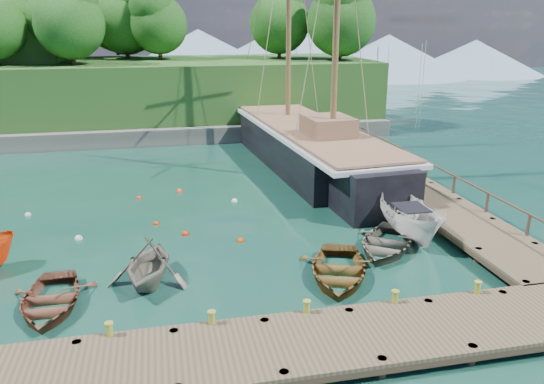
% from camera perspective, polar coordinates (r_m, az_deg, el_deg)
% --- Properties ---
extents(ground, '(160.00, 160.00, 0.00)m').
position_cam_1_polar(ground, '(21.59, -5.20, -7.97)').
color(ground, '#11392C').
rests_on(ground, ground).
extents(dock_near, '(20.00, 3.20, 1.10)m').
position_cam_1_polar(dock_near, '(16.20, 5.14, -15.83)').
color(dock_near, '#473B29').
rests_on(dock_near, ground).
extents(dock_east, '(3.20, 24.00, 1.10)m').
position_cam_1_polar(dock_east, '(30.99, 14.61, 0.54)').
color(dock_east, '#473B29').
rests_on(dock_east, ground).
extents(bollard_0, '(0.26, 0.26, 0.45)m').
position_cam_1_polar(bollard_0, '(17.14, -16.83, -16.27)').
color(bollard_0, olive).
rests_on(bollard_0, ground).
extents(bollard_1, '(0.26, 0.26, 0.45)m').
position_cam_1_polar(bollard_1, '(17.09, -6.39, -15.63)').
color(bollard_1, olive).
rests_on(bollard_1, ground).
extents(bollard_2, '(0.26, 0.26, 0.45)m').
position_cam_1_polar(bollard_2, '(17.56, 3.71, -14.54)').
color(bollard_2, olive).
rests_on(bollard_2, ground).
extents(bollard_3, '(0.26, 0.26, 0.45)m').
position_cam_1_polar(bollard_3, '(18.51, 12.93, -13.15)').
color(bollard_3, olive).
rests_on(bollard_3, ground).
extents(bollard_4, '(0.26, 0.26, 0.45)m').
position_cam_1_polar(bollard_4, '(19.87, 20.97, -11.65)').
color(bollard_4, olive).
rests_on(bollard_4, ground).
extents(rowboat_0, '(2.92, 4.08, 0.85)m').
position_cam_1_polar(rowboat_0, '(20.16, -22.72, -11.42)').
color(rowboat_0, brown).
rests_on(rowboat_0, ground).
extents(rowboat_1, '(3.84, 4.20, 1.88)m').
position_cam_1_polar(rowboat_1, '(20.78, -13.01, -9.49)').
color(rowboat_1, slate).
rests_on(rowboat_1, ground).
extents(rowboat_2, '(4.54, 5.32, 0.93)m').
position_cam_1_polar(rowboat_2, '(20.75, 7.07, -9.18)').
color(rowboat_2, brown).
rests_on(rowboat_2, ground).
extents(rowboat_3, '(5.08, 5.36, 0.90)m').
position_cam_1_polar(rowboat_3, '(23.47, 12.07, -6.11)').
color(rowboat_3, '#5A564A').
rests_on(rowboat_3, ground).
extents(cabin_boat_white, '(2.09, 5.20, 1.98)m').
position_cam_1_polar(cabin_boat_white, '(25.09, 14.49, -4.68)').
color(cabin_boat_white, silver).
rests_on(cabin_boat_white, ground).
extents(schooner, '(6.99, 28.96, 21.47)m').
position_cam_1_polar(schooner, '(35.76, 3.82, 4.67)').
color(schooner, black).
rests_on(schooner, ground).
extents(mooring_buoy_0, '(0.36, 0.36, 0.36)m').
position_cam_1_polar(mooring_buoy_0, '(25.55, -20.07, -4.80)').
color(mooring_buoy_0, silver).
rests_on(mooring_buoy_0, ground).
extents(mooring_buoy_1, '(0.27, 0.27, 0.27)m').
position_cam_1_polar(mooring_buoy_1, '(26.32, -12.34, -3.42)').
color(mooring_buoy_1, red).
rests_on(mooring_buoy_1, ground).
extents(mooring_buoy_2, '(0.34, 0.34, 0.34)m').
position_cam_1_polar(mooring_buoy_2, '(24.84, -9.29, -4.55)').
color(mooring_buoy_2, red).
rests_on(mooring_buoy_2, ground).
extents(mooring_buoy_3, '(0.34, 0.34, 0.34)m').
position_cam_1_polar(mooring_buoy_3, '(28.94, -4.05, -1.05)').
color(mooring_buoy_3, white).
rests_on(mooring_buoy_3, ground).
extents(mooring_buoy_4, '(0.28, 0.28, 0.28)m').
position_cam_1_polar(mooring_buoy_4, '(30.26, -14.12, -0.70)').
color(mooring_buoy_4, '#F83115').
rests_on(mooring_buoy_4, ground).
extents(mooring_buoy_5, '(0.34, 0.34, 0.34)m').
position_cam_1_polar(mooring_buoy_5, '(30.97, -9.92, 0.02)').
color(mooring_buoy_5, '#F54A19').
rests_on(mooring_buoy_5, ground).
extents(mooring_buoy_6, '(0.32, 0.32, 0.32)m').
position_cam_1_polar(mooring_buoy_6, '(29.55, -24.76, -2.32)').
color(mooring_buoy_6, silver).
rests_on(mooring_buoy_6, ground).
extents(mooring_buoy_7, '(0.32, 0.32, 0.32)m').
position_cam_1_polar(mooring_buoy_7, '(23.84, -3.41, -5.32)').
color(mooring_buoy_7, '#E04600').
rests_on(mooring_buoy_7, ground).
extents(headland, '(51.00, 19.31, 12.90)m').
position_cam_1_polar(headland, '(51.91, -24.66, 12.15)').
color(headland, '#474744').
rests_on(headland, ground).
extents(distant_ridge, '(117.00, 40.00, 10.00)m').
position_cam_1_polar(distant_ridge, '(89.67, -8.34, 14.61)').
color(distant_ridge, '#728CA5').
rests_on(distant_ridge, ground).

